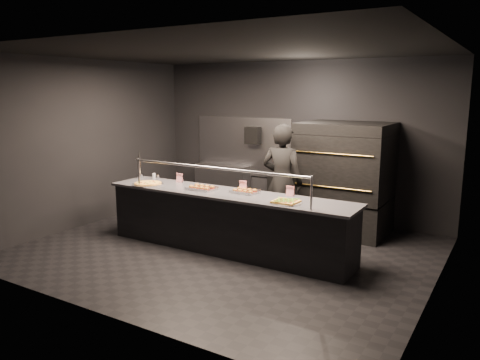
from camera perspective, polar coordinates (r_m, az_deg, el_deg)
The scene contains 15 objects.
room at distance 7.06m, azimuth -1.60°, elevation 3.13°, with size 6.04×6.00×3.00m.
service_counter at distance 7.22m, azimuth -1.62°, elevation -5.06°, with size 4.10×0.78×1.37m.
pizza_oven at distance 8.28m, azimuth 12.60°, elevation 0.32°, with size 1.50×1.23×1.91m.
prep_shelf at distance 9.97m, azimuth -2.13°, elevation -0.68°, with size 1.20×0.35×0.90m, color #99999E.
towel_dispenser at distance 9.50m, azimuth 1.60°, elevation 5.46°, with size 0.30×0.20×0.35m, color black.
fire_extinguisher at distance 9.31m, azimuth 4.56°, elevation 2.28°, with size 0.14×0.14×0.51m.
beer_tap at distance 8.43m, azimuth -12.11°, elevation 1.18°, with size 0.13×0.18×0.50m.
round_pizza at distance 7.86m, azimuth -11.15°, elevation -0.42°, with size 0.51×0.51×0.03m.
slider_tray_a at distance 7.35m, azimuth -4.68°, elevation -0.95°, with size 0.45×0.35×0.07m.
slider_tray_b at distance 7.09m, azimuth 0.60°, elevation -1.36°, with size 0.46×0.39×0.06m.
square_pizza at distance 6.47m, azimuth 5.61°, elevation -2.66°, with size 0.43×0.43×0.05m.
condiment_jar at distance 8.32m, azimuth -10.30°, elevation 0.45°, with size 0.15×0.06×0.10m.
tent_cards at distance 7.34m, azimuth -0.62°, elevation -0.53°, with size 2.18×0.04×0.15m.
trash_bin at distance 9.21m, azimuth 4.83°, elevation -1.91°, with size 0.50×0.50×0.83m, color black.
worker at distance 7.76m, azimuth 5.16°, elevation -0.22°, with size 0.70×0.46×1.92m, color black.
Camera 1 is at (3.77, -5.84, 2.45)m, focal length 35.00 mm.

